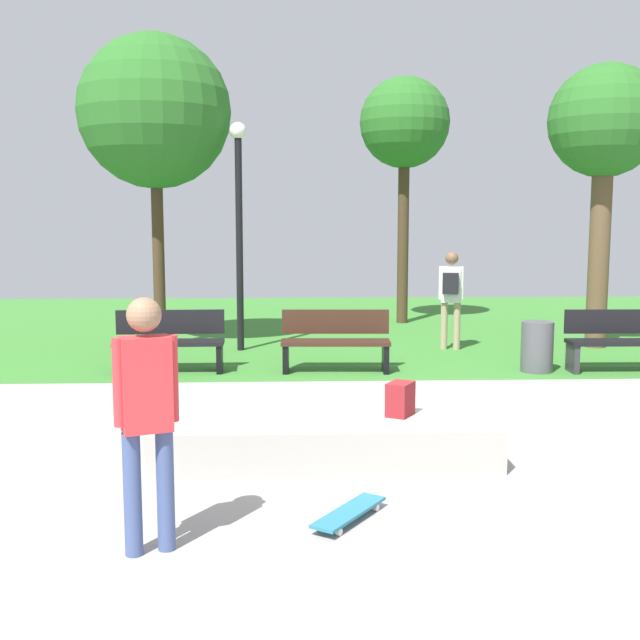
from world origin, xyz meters
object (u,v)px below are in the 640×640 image
object	(u,v)px
park_bench_center_lawn	(621,339)
tree_broad_elm	(405,126)
pedestrian_with_backpack	(451,291)
park_bench_far_right	(170,340)
tree_young_birch	(155,113)
park_bench_far_left	(336,340)
trash_bin	(537,347)
backpack_on_ledge	(400,399)
skater_performing_trick	(147,405)
lamp_post	(239,212)
tree_leaning_ash	(605,128)
concrete_ledge	(325,441)
skateboard_by_ledge	(349,512)

from	to	relation	value
park_bench_center_lawn	tree_broad_elm	world-z (taller)	tree_broad_elm
pedestrian_with_backpack	park_bench_far_right	bearing A→B (deg)	-158.34
tree_young_birch	park_bench_far_left	bearing A→B (deg)	-39.48
trash_bin	tree_young_birch	bearing A→B (deg)	156.47
backpack_on_ledge	park_bench_center_lawn	xyz separation A→B (m)	(3.87, 4.02, -0.07)
skater_performing_trick	park_bench_far_left	bearing A→B (deg)	75.37
skater_performing_trick	lamp_post	bearing A→B (deg)	89.27
backpack_on_ledge	pedestrian_with_backpack	bearing A→B (deg)	-165.91
tree_young_birch	trash_bin	xyz separation A→B (m)	(5.97, -2.60, -3.70)
backpack_on_ledge	park_bench_far_left	size ratio (longest dim) A/B	0.20
tree_broad_elm	trash_bin	bearing A→B (deg)	-78.02
tree_leaning_ash	lamp_post	size ratio (longest dim) A/B	1.27
skater_performing_trick	park_bench_far_left	distance (m)	6.49
concrete_ledge	tree_young_birch	size ratio (longest dim) A/B	0.59
trash_bin	concrete_ledge	bearing A→B (deg)	-128.72
park_bench_far_right	trash_bin	xyz separation A→B (m)	(5.44, -0.20, -0.11)
concrete_ledge	trash_bin	world-z (taller)	trash_bin
tree_young_birch	pedestrian_with_backpack	distance (m)	5.96
skater_performing_trick	skateboard_by_ledge	size ratio (longest dim) A/B	2.25
concrete_ledge	skater_performing_trick	distance (m)	2.47
concrete_ledge	backpack_on_ledge	xyz separation A→B (m)	(0.72, 0.14, 0.36)
skater_performing_trick	lamp_post	distance (m)	8.33
backpack_on_ledge	lamp_post	xyz separation A→B (m)	(-1.89, 6.13, 1.82)
concrete_ledge	park_bench_far_left	xyz separation A→B (m)	(0.36, 4.31, 0.28)
tree_leaning_ash	trash_bin	xyz separation A→B (m)	(-1.76, -2.19, -3.43)
backpack_on_ledge	tree_broad_elm	world-z (taller)	tree_broad_elm
skater_performing_trick	pedestrian_with_backpack	world-z (taller)	skater_performing_trick
tree_leaning_ash	trash_bin	distance (m)	4.43
concrete_ledge	lamp_post	size ratio (longest dim) A/B	0.82
tree_broad_elm	tree_young_birch	size ratio (longest dim) A/B	0.97
skateboard_by_ledge	park_bench_far_right	distance (m)	6.24
concrete_ledge	park_bench_center_lawn	world-z (taller)	park_bench_center_lawn
park_bench_center_lawn	lamp_post	xyz separation A→B (m)	(-5.76, 2.11, 1.89)
tree_leaning_ash	park_bench_far_left	bearing A→B (deg)	-156.61
skateboard_by_ledge	tree_young_birch	world-z (taller)	tree_young_birch
lamp_post	trash_bin	size ratio (longest dim) A/B	5.15
concrete_ledge	pedestrian_with_backpack	xyz separation A→B (m)	(2.46, 6.18, 0.82)
park_bench_far_right	tree_young_birch	world-z (taller)	tree_young_birch
park_bench_far_left	park_bench_center_lawn	xyz separation A→B (m)	(4.24, -0.15, 0.00)
skateboard_by_ledge	park_bench_center_lawn	bearing A→B (deg)	51.38
skateboard_by_ledge	pedestrian_with_backpack	xyz separation A→B (m)	(2.35, 7.64, 0.96)
park_bench_center_lawn	trash_bin	xyz separation A→B (m)	(-1.25, 0.01, -0.11)
trash_bin	skater_performing_trick	bearing A→B (deg)	-127.04
skater_performing_trick	tree_young_birch	xyz separation A→B (m)	(-1.35, 8.71, 3.05)
backpack_on_ledge	skater_performing_trick	bearing A→B (deg)	-13.50
backpack_on_ledge	lamp_post	distance (m)	6.67
concrete_ledge	tree_leaning_ash	distance (m)	8.91
skater_performing_trick	pedestrian_with_backpack	distance (m)	8.95
tree_leaning_ash	tree_broad_elm	bearing A→B (deg)	130.81
park_bench_far_left	trash_bin	bearing A→B (deg)	-2.69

